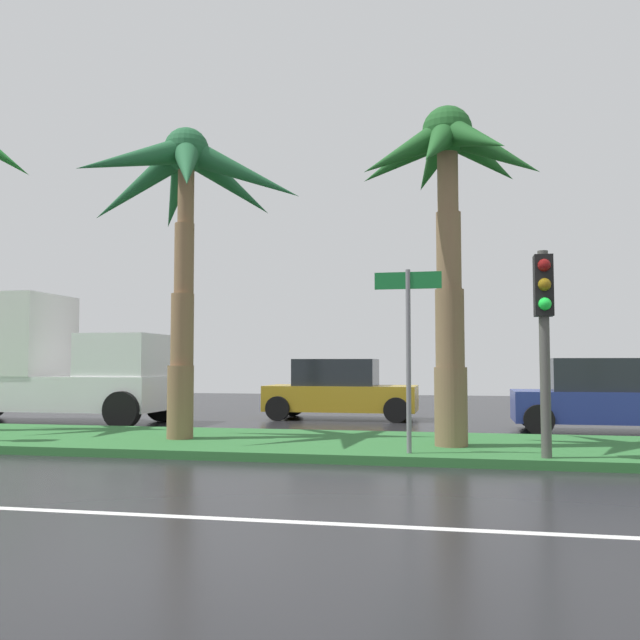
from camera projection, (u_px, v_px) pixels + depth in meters
The scene contains 10 objects.
ground_plane at pixel (321, 445), 14.09m from camera, with size 90.00×42.00×0.10m, color black.
near_lane_divider_stripe at pixel (188, 517), 7.25m from camera, with size 81.00×0.14×0.01m, color white.
median_strip at pixel (310, 444), 13.12m from camera, with size 85.50×4.00×0.15m, color #2D6B33.
palm_tree_centre_left at pixel (185, 196), 13.91m from camera, with size 4.72×4.45×6.20m.
palm_tree_centre at pixel (447, 184), 12.42m from camera, with size 3.54×3.52×6.10m.
traffic_signal_median_right at pixel (544, 315), 10.79m from camera, with size 0.28×0.43×3.22m.
street_name_sign at pixel (408, 334), 11.35m from camera, with size 1.10×0.08×3.00m.
box_truck_lead at pixel (49, 365), 18.68m from camera, with size 6.40×2.64×3.46m.
car_in_traffic_leading at pixel (340, 390), 19.91m from camera, with size 4.30×2.02×1.72m.
car_in_traffic_second at pixel (606, 397), 16.07m from camera, with size 4.30×2.02×1.72m.
Camera 1 is at (2.83, -4.94, 1.62)m, focal length 38.89 mm.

